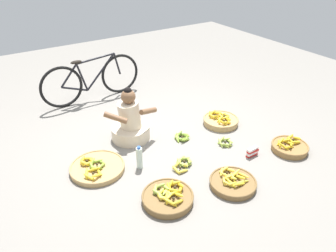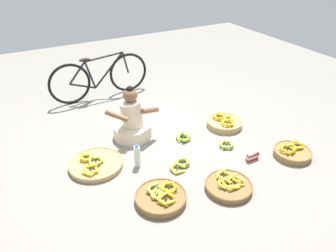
{
  "view_description": "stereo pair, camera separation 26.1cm",
  "coord_description": "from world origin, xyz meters",
  "views": [
    {
      "loc": [
        -1.85,
        -3.08,
        2.41
      ],
      "look_at": [
        0.0,
        -0.2,
        0.35
      ],
      "focal_mm": 34.25,
      "sensor_mm": 36.0,
      "label": 1
    },
    {
      "loc": [
        -1.63,
        -3.22,
        2.41
      ],
      "look_at": [
        0.0,
        -0.2,
        0.35
      ],
      "focal_mm": 34.25,
      "sensor_mm": 36.0,
      "label": 2
    }
  ],
  "objects": [
    {
      "name": "loose_bananas_near_bicycle",
      "position": [
        0.3,
        -0.1,
        0.03
      ],
      "size": [
        0.23,
        0.22,
        0.1
      ],
      "color": "olive",
      "rests_on": "ground"
    },
    {
      "name": "loose_bananas_mid_left",
      "position": [
        0.7,
        -0.52,
        0.03
      ],
      "size": [
        0.23,
        0.23,
        0.08
      ],
      "color": "#9EB747",
      "rests_on": "ground"
    },
    {
      "name": "banana_basket_mid_right",
      "position": [
        0.22,
        -1.18,
        0.05
      ],
      "size": [
        0.52,
        0.52,
        0.14
      ],
      "color": "brown",
      "rests_on": "ground"
    },
    {
      "name": "banana_basket_back_center",
      "position": [
        1.31,
        -1.07,
        0.05
      ],
      "size": [
        0.47,
        0.47,
        0.16
      ],
      "color": "olive",
      "rests_on": "ground"
    },
    {
      "name": "banana_basket_back_left",
      "position": [
        -0.94,
        -0.11,
        0.04
      ],
      "size": [
        0.65,
        0.65,
        0.14
      ],
      "color": "tan",
      "rests_on": "ground"
    },
    {
      "name": "loose_bananas_near_vendor",
      "position": [
        -0.04,
        -0.59,
        0.03
      ],
      "size": [
        0.31,
        0.26,
        0.09
      ],
      "color": "yellow",
      "rests_on": "ground"
    },
    {
      "name": "bicycle_leaning",
      "position": [
        -0.26,
        1.72,
        0.36
      ],
      "size": [
        1.7,
        0.08,
        0.73
      ],
      "color": "black",
      "rests_on": "ground"
    },
    {
      "name": "banana_basket_front_left",
      "position": [
        1.0,
        -0.08,
        0.06
      ],
      "size": [
        0.52,
        0.52,
        0.16
      ],
      "color": "tan",
      "rests_on": "ground"
    },
    {
      "name": "water_bottle",
      "position": [
        -0.49,
        -0.34,
        0.14
      ],
      "size": [
        0.07,
        0.07,
        0.3
      ],
      "color": "silver",
      "rests_on": "ground"
    },
    {
      "name": "packet_carton_stack",
      "position": [
        0.81,
        -0.9,
        0.06
      ],
      "size": [
        0.17,
        0.06,
        0.12
      ],
      "color": "red",
      "rests_on": "ground"
    },
    {
      "name": "ground_plane",
      "position": [
        0.0,
        0.0,
        0.0
      ],
      "size": [
        10.0,
        10.0,
        0.0
      ],
      "primitive_type": "plane",
      "color": "gray"
    },
    {
      "name": "vendor_woman_front",
      "position": [
        -0.28,
        0.3,
        0.24
      ],
      "size": [
        0.73,
        0.52,
        0.75
      ],
      "color": "beige",
      "rests_on": "ground"
    },
    {
      "name": "banana_basket_front_right",
      "position": [
        -0.51,
        -0.99,
        0.05
      ],
      "size": [
        0.55,
        0.55,
        0.16
      ],
      "color": "brown",
      "rests_on": "ground"
    }
  ]
}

